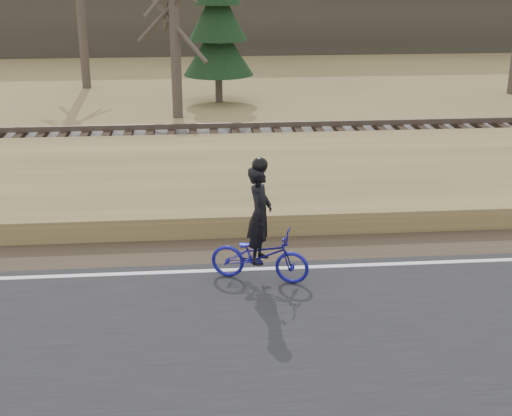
{
  "coord_description": "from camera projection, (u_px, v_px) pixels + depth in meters",
  "views": [
    {
      "loc": [
        -4.14,
        -11.19,
        5.32
      ],
      "look_at": [
        -3.11,
        0.5,
        1.1
      ],
      "focal_mm": 50.0,
      "sensor_mm": 36.0,
      "label": 1
    }
  ],
  "objects": [
    {
      "name": "ground",
      "position": [
        433.0,
        271.0,
        12.63
      ],
      "size": [
        120.0,
        120.0,
        0.0
      ],
      "primitive_type": "plane",
      "color": "olive",
      "rests_on": "ground"
    },
    {
      "name": "edge_line",
      "position": [
        430.0,
        263.0,
        12.8
      ],
      "size": [
        120.0,
        0.12,
        0.01
      ],
      "primitive_type": "cube",
      "color": "silver",
      "rests_on": "road"
    },
    {
      "name": "embankment",
      "position": [
        376.0,
        186.0,
        16.49
      ],
      "size": [
        120.0,
        5.0,
        0.44
      ],
      "primitive_type": "cube",
      "color": "olive",
      "rests_on": "ground"
    },
    {
      "name": "conifer",
      "position": [
        218.0,
        14.0,
        25.8
      ],
      "size": [
        2.6,
        2.6,
        6.82
      ],
      "color": "#4B4137",
      "rests_on": "ground"
    },
    {
      "name": "ballast",
      "position": [
        343.0,
        144.0,
        20.06
      ],
      "size": [
        120.0,
        3.0,
        0.45
      ],
      "primitive_type": "cube",
      "color": "slate",
      "rests_on": "ground"
    },
    {
      "name": "cyclist",
      "position": [
        260.0,
        242.0,
        11.92
      ],
      "size": [
        1.79,
        1.1,
        2.16
      ],
      "rotation": [
        0.0,
        0.0,
        1.25
      ],
      "color": "navy",
      "rests_on": "road"
    },
    {
      "name": "shoulder",
      "position": [
        413.0,
        244.0,
        13.75
      ],
      "size": [
        120.0,
        1.6,
        0.04
      ],
      "primitive_type": "cube",
      "color": "#473A2B",
      "rests_on": "ground"
    },
    {
      "name": "bare_tree_near_left",
      "position": [
        175.0,
        25.0,
        23.35
      ],
      "size": [
        0.36,
        0.36,
        6.16
      ],
      "primitive_type": "cylinder",
      "color": "#4B4137",
      "rests_on": "ground"
    },
    {
      "name": "railroad",
      "position": [
        343.0,
        134.0,
        19.95
      ],
      "size": [
        120.0,
        2.4,
        0.29
      ],
      "color": "black",
      "rests_on": "ballast"
    },
    {
      "name": "road",
      "position": [
        489.0,
        341.0,
        10.28
      ],
      "size": [
        120.0,
        6.0,
        0.06
      ],
      "primitive_type": "cube",
      "color": "black",
      "rests_on": "ground"
    }
  ]
}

